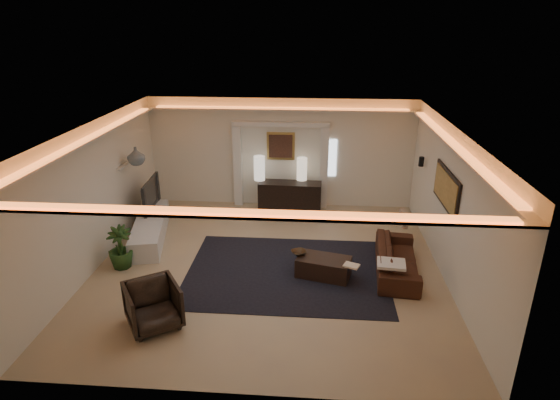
# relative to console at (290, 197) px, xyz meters

# --- Properties ---
(floor) EXTENTS (7.00, 7.00, 0.00)m
(floor) POSITION_rel_console_xyz_m (-0.28, -2.98, -0.40)
(floor) COLOR tan
(floor) RESTS_ON ground
(ceiling) EXTENTS (7.00, 7.00, 0.00)m
(ceiling) POSITION_rel_console_xyz_m (-0.28, -2.98, 2.50)
(ceiling) COLOR white
(ceiling) RESTS_ON ground
(wall_back) EXTENTS (7.00, 0.00, 7.00)m
(wall_back) POSITION_rel_console_xyz_m (-0.28, 0.52, 1.05)
(wall_back) COLOR silver
(wall_back) RESTS_ON ground
(wall_front) EXTENTS (7.00, 0.00, 7.00)m
(wall_front) POSITION_rel_console_xyz_m (-0.28, -6.48, 1.05)
(wall_front) COLOR silver
(wall_front) RESTS_ON ground
(wall_left) EXTENTS (0.00, 7.00, 7.00)m
(wall_left) POSITION_rel_console_xyz_m (-3.78, -2.98, 1.05)
(wall_left) COLOR silver
(wall_left) RESTS_ON ground
(wall_right) EXTENTS (0.00, 7.00, 7.00)m
(wall_right) POSITION_rel_console_xyz_m (3.22, -2.98, 1.05)
(wall_right) COLOR silver
(wall_right) RESTS_ON ground
(cove_soffit) EXTENTS (7.00, 7.00, 0.04)m
(cove_soffit) POSITION_rel_console_xyz_m (-0.28, -2.98, 2.22)
(cove_soffit) COLOR silver
(cove_soffit) RESTS_ON ceiling
(daylight_slit) EXTENTS (0.25, 0.03, 1.00)m
(daylight_slit) POSITION_rel_console_xyz_m (1.07, 0.50, 0.95)
(daylight_slit) COLOR white
(daylight_slit) RESTS_ON wall_back
(area_rug) EXTENTS (4.00, 3.00, 0.01)m
(area_rug) POSITION_rel_console_xyz_m (0.12, -3.18, -0.39)
(area_rug) COLOR black
(area_rug) RESTS_ON ground
(pilaster_left) EXTENTS (0.22, 0.20, 2.20)m
(pilaster_left) POSITION_rel_console_xyz_m (-1.43, 0.42, 0.70)
(pilaster_left) COLOR silver
(pilaster_left) RESTS_ON ground
(pilaster_right) EXTENTS (0.22, 0.20, 2.20)m
(pilaster_right) POSITION_rel_console_xyz_m (0.87, 0.42, 0.70)
(pilaster_right) COLOR silver
(pilaster_right) RESTS_ON ground
(alcove_header) EXTENTS (2.52, 0.20, 0.12)m
(alcove_header) POSITION_rel_console_xyz_m (-0.28, 0.42, 1.85)
(alcove_header) COLOR silver
(alcove_header) RESTS_ON wall_back
(painting_frame) EXTENTS (0.74, 0.04, 0.74)m
(painting_frame) POSITION_rel_console_xyz_m (-0.28, 0.49, 1.25)
(painting_frame) COLOR tan
(painting_frame) RESTS_ON wall_back
(painting_canvas) EXTENTS (0.62, 0.02, 0.62)m
(painting_canvas) POSITION_rel_console_xyz_m (-0.28, 0.47, 1.25)
(painting_canvas) COLOR #4C2D1E
(painting_canvas) RESTS_ON wall_back
(art_panel_frame) EXTENTS (0.04, 1.64, 0.74)m
(art_panel_frame) POSITION_rel_console_xyz_m (3.19, -2.68, 1.30)
(art_panel_frame) COLOR black
(art_panel_frame) RESTS_ON wall_right
(art_panel_gold) EXTENTS (0.02, 1.50, 0.62)m
(art_panel_gold) POSITION_rel_console_xyz_m (3.17, -2.68, 1.30)
(art_panel_gold) COLOR tan
(art_panel_gold) RESTS_ON wall_right
(wall_sconce) EXTENTS (0.12, 0.12, 0.22)m
(wall_sconce) POSITION_rel_console_xyz_m (3.10, -0.78, 1.28)
(wall_sconce) COLOR black
(wall_sconce) RESTS_ON wall_right
(wall_niche) EXTENTS (0.10, 0.55, 0.04)m
(wall_niche) POSITION_rel_console_xyz_m (-3.72, -1.58, 1.25)
(wall_niche) COLOR silver
(wall_niche) RESTS_ON wall_left
(console) EXTENTS (1.65, 0.58, 0.82)m
(console) POSITION_rel_console_xyz_m (0.00, 0.00, 0.00)
(console) COLOR black
(console) RESTS_ON ground
(lamp_left) EXTENTS (0.31, 0.31, 0.64)m
(lamp_left) POSITION_rel_console_xyz_m (-0.82, 0.16, 0.69)
(lamp_left) COLOR silver
(lamp_left) RESTS_ON console
(lamp_right) EXTENTS (0.28, 0.28, 0.60)m
(lamp_right) POSITION_rel_console_xyz_m (0.30, 0.25, 0.69)
(lamp_right) COLOR beige
(lamp_right) RESTS_ON console
(media_ledge) EXTENTS (1.15, 2.61, 0.48)m
(media_ledge) POSITION_rel_console_xyz_m (-3.14, -1.85, -0.18)
(media_ledge) COLOR silver
(media_ledge) RESTS_ON ground
(tv) EXTENTS (1.28, 0.25, 0.73)m
(tv) POSITION_rel_console_xyz_m (-3.43, -1.16, 0.42)
(tv) COLOR black
(tv) RESTS_ON media_ledge
(figurine) EXTENTS (0.16, 0.16, 0.39)m
(figurine) POSITION_rel_console_xyz_m (-3.43, -0.70, 0.24)
(figurine) COLOR black
(figurine) RESTS_ON media_ledge
(ginger_jar) EXTENTS (0.49, 0.49, 0.41)m
(ginger_jar) POSITION_rel_console_xyz_m (-3.43, -1.49, 1.48)
(ginger_jar) COLOR slate
(ginger_jar) RESTS_ON wall_niche
(plant) EXTENTS (0.58, 0.58, 0.89)m
(plant) POSITION_rel_console_xyz_m (-3.28, -3.22, 0.04)
(plant) COLOR #234318
(plant) RESTS_ON ground
(sofa) EXTENTS (2.07, 0.97, 0.59)m
(sofa) POSITION_rel_console_xyz_m (2.32, -2.98, -0.11)
(sofa) COLOR brown
(sofa) RESTS_ON ground
(throw_blanket) EXTENTS (0.56, 0.48, 0.06)m
(throw_blanket) POSITION_rel_console_xyz_m (2.09, -3.66, 0.15)
(throw_blanket) COLOR #FFECCE
(throw_blanket) RESTS_ON sofa
(throw_pillow) EXTENTS (0.15, 0.38, 0.37)m
(throw_pillow) POSITION_rel_console_xyz_m (2.67, -1.54, 0.15)
(throw_pillow) COLOR tan
(throw_pillow) RESTS_ON sofa
(coffee_table) EXTENTS (1.14, 0.80, 0.38)m
(coffee_table) POSITION_rel_console_xyz_m (0.86, -3.27, -0.20)
(coffee_table) COLOR black
(coffee_table) RESTS_ON ground
(bowl) EXTENTS (0.39, 0.39, 0.07)m
(bowl) POSITION_rel_console_xyz_m (0.36, -3.14, 0.05)
(bowl) COLOR #302114
(bowl) RESTS_ON coffee_table
(magazine) EXTENTS (0.34, 0.30, 0.03)m
(magazine) POSITION_rel_console_xyz_m (1.37, -3.55, 0.02)
(magazine) COLOR beige
(magazine) RESTS_ON coffee_table
(armchair) EXTENTS (1.15, 1.15, 0.77)m
(armchair) POSITION_rel_console_xyz_m (-1.96, -5.07, -0.02)
(armchair) COLOR black
(armchair) RESTS_ON ground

